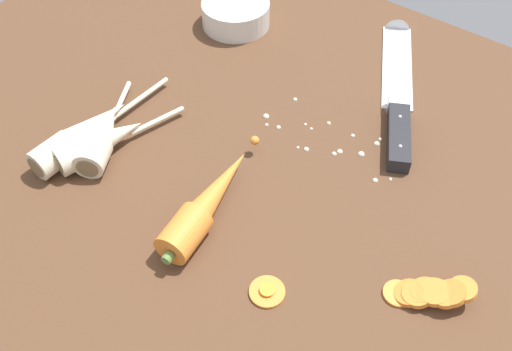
{
  "coord_description": "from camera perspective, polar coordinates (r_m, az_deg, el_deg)",
  "views": [
    {
      "loc": [
        28.57,
        -39.16,
        54.66
      ],
      "look_at": [
        0.0,
        -2.0,
        1.5
      ],
      "focal_mm": 40.4,
      "sensor_mm": 36.0,
      "label": 1
    }
  ],
  "objects": [
    {
      "name": "whole_carrot",
      "position": [
        0.68,
        -4.9,
        -2.78
      ],
      "size": [
        6.77,
        21.1,
        4.2
      ],
      "color": "orange",
      "rests_on": "ground_plane"
    },
    {
      "name": "carrot_slice_stray_mid",
      "position": [
        0.63,
        1.11,
        -11.35
      ],
      "size": [
        3.91,
        3.91,
        0.7
      ],
      "color": "orange",
      "rests_on": "ground_plane"
    },
    {
      "name": "parsnip_mid_left",
      "position": [
        0.77,
        -15.12,
        3.17
      ],
      "size": [
        7.05,
        18.35,
        4.0
      ],
      "color": "beige",
      "rests_on": "ground_plane"
    },
    {
      "name": "parsnip_front",
      "position": [
        0.78,
        -16.81,
        3.92
      ],
      "size": [
        4.04,
        23.13,
        4.0
      ],
      "color": "beige",
      "rests_on": "ground_plane"
    },
    {
      "name": "mince_crumbs",
      "position": [
        0.77,
        7.8,
        3.36
      ],
      "size": [
        20.04,
        8.46,
        0.89
      ],
      "color": "silver",
      "rests_on": "ground_plane"
    },
    {
      "name": "carrot_slice_stack",
      "position": [
        0.64,
        16.79,
        -11.04
      ],
      "size": [
        8.54,
        6.5,
        3.48
      ],
      "color": "orange",
      "rests_on": "ground_plane"
    },
    {
      "name": "ground_plane",
      "position": [
        0.75,
        0.94,
        -0.87
      ],
      "size": [
        120.0,
        90.0,
        4.0
      ],
      "primitive_type": "cube",
      "color": "brown"
    },
    {
      "name": "chefs_knife",
      "position": [
        0.88,
        13.85,
        9.08
      ],
      "size": [
        19.5,
        32.12,
        4.18
      ],
      "color": "silver",
      "rests_on": "ground_plane"
    },
    {
      "name": "prep_bowl",
      "position": [
        0.97,
        -2.02,
        15.78
      ],
      "size": [
        11.0,
        11.0,
        4.0
      ],
      "color": "white",
      "rests_on": "ground_plane"
    },
    {
      "name": "parsnip_mid_right",
      "position": [
        0.78,
        -15.02,
        3.77
      ],
      "size": [
        10.75,
        16.54,
        4.0
      ],
      "color": "beige",
      "rests_on": "ground_plane"
    }
  ]
}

